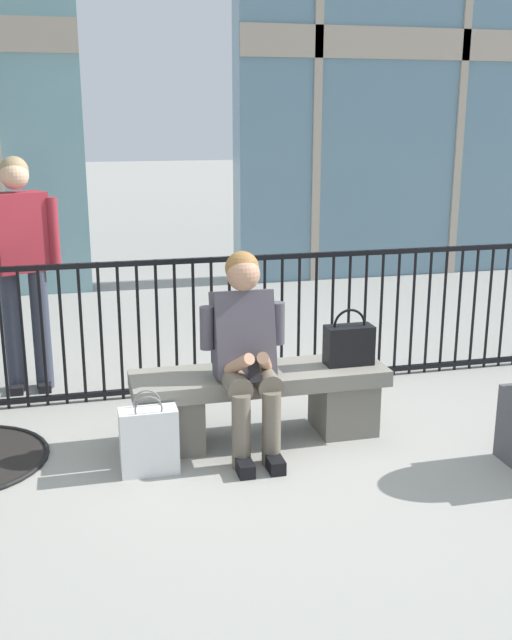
% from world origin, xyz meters
% --- Properties ---
extents(ground_plane, '(60.00, 60.00, 0.00)m').
position_xyz_m(ground_plane, '(0.00, 0.00, 0.00)').
color(ground_plane, '#9E9B93').
extents(stone_bench, '(1.60, 0.44, 0.45)m').
position_xyz_m(stone_bench, '(0.00, 0.00, 0.27)').
color(stone_bench, gray).
rests_on(stone_bench, ground).
extents(seated_person_with_phone, '(0.52, 0.66, 1.21)m').
position_xyz_m(seated_person_with_phone, '(-0.12, -0.13, 0.65)').
color(seated_person_with_phone, '#6B6051').
rests_on(seated_person_with_phone, ground).
extents(handbag_on_bench, '(0.30, 0.14, 0.36)m').
position_xyz_m(handbag_on_bench, '(0.58, -0.01, 0.58)').
color(handbag_on_bench, black).
rests_on(handbag_on_bench, stone_bench).
extents(shopping_bag, '(0.33, 0.15, 0.48)m').
position_xyz_m(shopping_bag, '(-0.73, -0.31, 0.20)').
color(shopping_bag, white).
rests_on(shopping_bag, ground).
extents(bystander_at_railing, '(0.55, 0.36, 1.71)m').
position_xyz_m(bystander_at_railing, '(-1.45, 1.28, 1.00)').
color(bystander_at_railing, '#383D4C').
rests_on(bystander_at_railing, ground).
extents(plaza_railing, '(9.01, 0.04, 1.01)m').
position_xyz_m(plaza_railing, '(-0.00, 0.90, 0.51)').
color(plaza_railing, black).
rests_on(plaza_railing, ground).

